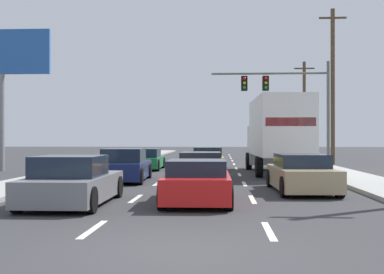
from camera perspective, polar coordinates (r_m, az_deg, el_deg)
name	(u,v)px	position (r m, az deg, el deg)	size (l,w,h in m)	color
ground_plane	(208,165)	(33.02, 1.85, -3.20)	(140.00, 140.00, 0.00)	#333335
sidewalk_right	(325,170)	(28.58, 14.64, -3.54)	(2.37, 80.00, 0.14)	#9E9E99
sidewalk_left	(91,169)	(28.93, -11.26, -3.50)	(2.37, 80.00, 0.14)	#9E9E99
lane_markings	(207,168)	(29.85, 1.71, -3.52)	(3.54, 52.00, 0.01)	silver
car_green	(146,160)	(28.77, -5.20, -2.56)	(1.88, 4.08, 1.19)	#196B38
car_navy	(124,167)	(21.10, -7.58, -3.29)	(2.02, 4.40, 1.35)	#141E4C
car_gray	(73,183)	(13.96, -13.23, -5.01)	(2.00, 4.36, 1.31)	slate
car_yellow	(208,159)	(29.07, 1.77, -2.48)	(1.93, 4.09, 1.26)	yellow
car_orange	(201,167)	(21.44, 1.00, -3.38)	(2.01, 4.69, 1.19)	orange
car_red	(197,183)	(13.99, 0.58, -5.13)	(1.91, 4.06, 1.19)	red
box_truck	(277,132)	(25.44, 9.48, 0.61)	(2.67, 8.84, 3.67)	white
car_tan	(301,174)	(17.21, 12.15, -4.09)	(1.97, 4.45, 1.25)	tan
traffic_signal_mast	(280,91)	(34.08, 9.77, 5.12)	(7.74, 0.69, 6.81)	#595B56
utility_pole_mid	(333,85)	(35.26, 15.47, 5.67)	(1.80, 0.28, 10.37)	brown
utility_pole_far	(304,108)	(46.49, 12.45, 3.16)	(1.80, 0.28, 8.59)	brown
roadside_billboard	(1,67)	(29.45, -20.57, 7.38)	(5.32, 0.36, 7.61)	slate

